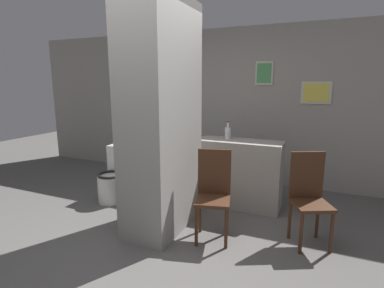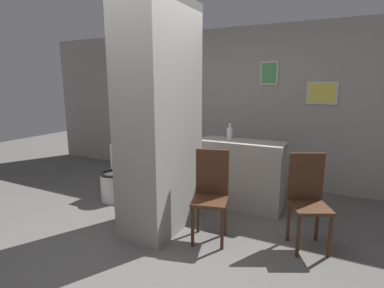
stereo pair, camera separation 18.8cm
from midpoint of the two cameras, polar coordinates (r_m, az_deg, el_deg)
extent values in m
plane|color=#5B5956|center=(3.38, -8.20, -18.73)|extent=(14.00, 14.00, 0.00)
cube|color=gray|center=(5.30, 7.84, 7.17)|extent=(8.00, 0.06, 2.60)
cube|color=beige|center=(5.96, -7.22, 11.51)|extent=(0.36, 0.02, 0.48)
cube|color=#D86633|center=(5.95, -7.30, 11.51)|extent=(0.30, 0.01, 0.39)
cube|color=beige|center=(4.97, 24.55, 8.84)|extent=(0.44, 0.02, 0.34)
cube|color=#E0CC4C|center=(4.96, 24.54, 8.84)|extent=(0.36, 0.01, 0.28)
cube|color=beige|center=(5.06, 15.56, 12.89)|extent=(0.28, 0.02, 0.38)
cube|color=#4C9959|center=(5.05, 15.53, 12.89)|extent=(0.23, 0.01, 0.31)
cube|color=gray|center=(3.42, -4.44, 4.84)|extent=(0.55, 1.06, 2.60)
cylinder|color=black|center=(3.38, -10.59, 8.86)|extent=(0.03, 0.40, 0.40)
cylinder|color=red|center=(3.39, -10.80, 8.86)|extent=(0.01, 0.07, 0.07)
cube|color=gray|center=(4.21, 10.40, -5.66)|extent=(1.16, 0.44, 0.93)
cylinder|color=white|center=(4.56, -13.50, -8.00)|extent=(0.38, 0.38, 0.39)
torus|color=black|center=(4.49, -13.63, -5.50)|extent=(0.36, 0.36, 0.04)
cube|color=white|center=(4.63, -11.76, -2.53)|extent=(0.34, 0.20, 0.40)
cylinder|color=#422616|center=(3.25, 1.83, -15.49)|extent=(0.04, 0.04, 0.44)
cylinder|color=#422616|center=(3.22, 7.51, -15.89)|extent=(0.04, 0.04, 0.44)
cylinder|color=#422616|center=(3.53, 2.74, -13.23)|extent=(0.04, 0.04, 0.44)
cylinder|color=#422616|center=(3.50, 7.93, -13.56)|extent=(0.04, 0.04, 0.44)
cube|color=#422616|center=(3.27, 5.08, -10.79)|extent=(0.45, 0.45, 0.04)
cube|color=#422616|center=(3.34, 5.51, -5.35)|extent=(0.36, 0.12, 0.51)
cylinder|color=#422616|center=(3.28, 21.19, -16.13)|extent=(0.04, 0.04, 0.44)
cylinder|color=#422616|center=(3.40, 26.30, -15.56)|extent=(0.04, 0.04, 0.44)
cylinder|color=#422616|center=(3.54, 19.39, -13.86)|extent=(0.04, 0.04, 0.44)
cylinder|color=#422616|center=(3.65, 24.15, -13.44)|extent=(0.04, 0.04, 0.44)
cube|color=#422616|center=(3.37, 23.08, -11.09)|extent=(0.49, 0.49, 0.04)
cube|color=#422616|center=(3.42, 22.38, -5.78)|extent=(0.34, 0.19, 0.51)
torus|color=black|center=(4.99, -8.92, -4.01)|extent=(0.74, 0.04, 0.74)
torus|color=black|center=(4.48, 2.30, -5.70)|extent=(0.74, 0.04, 0.74)
cylinder|color=black|center=(4.66, -3.65, -2.56)|extent=(0.98, 0.04, 0.04)
cylinder|color=black|center=(4.79, -6.40, -2.21)|extent=(0.03, 0.03, 0.38)
cylinder|color=black|center=(4.44, 1.69, -3.24)|extent=(0.03, 0.03, 0.35)
cube|color=black|center=(4.75, -6.46, 0.28)|extent=(0.16, 0.06, 0.04)
cylinder|color=#262626|center=(4.40, 1.71, -1.04)|extent=(0.03, 0.42, 0.03)
cylinder|color=silver|center=(4.18, 8.46, 1.98)|extent=(0.08, 0.08, 0.16)
cylinder|color=silver|center=(4.16, 8.51, 3.57)|extent=(0.03, 0.03, 0.07)
sphere|color=#333333|center=(4.16, 8.53, 4.18)|extent=(0.03, 0.03, 0.03)
camera|label=1|loc=(0.09, -88.55, 0.30)|focal=28.00mm
camera|label=2|loc=(0.09, 91.45, -0.30)|focal=28.00mm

